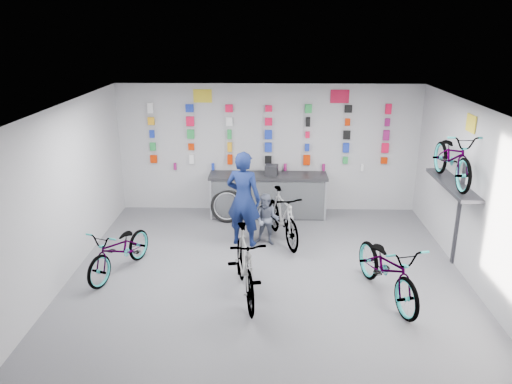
{
  "coord_description": "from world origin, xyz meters",
  "views": [
    {
      "loc": [
        -0.0,
        -7.37,
        4.28
      ],
      "look_at": [
        -0.22,
        1.4,
        1.31
      ],
      "focal_mm": 35.0,
      "sensor_mm": 36.0,
      "label": 1
    }
  ],
  "objects_px": {
    "bike_service": "(283,216)",
    "customer": "(267,220)",
    "counter": "(268,196)",
    "clerk": "(244,199)",
    "bike_center": "(245,264)",
    "bike_left": "(120,249)",
    "bike_right": "(388,268)"
  },
  "relations": [
    {
      "from": "clerk",
      "to": "bike_service",
      "type": "bearing_deg",
      "value": -150.67
    },
    {
      "from": "bike_right",
      "to": "customer",
      "type": "xyz_separation_m",
      "value": [
        -1.97,
        2.03,
        0.01
      ]
    },
    {
      "from": "bike_center",
      "to": "bike_service",
      "type": "bearing_deg",
      "value": 63.35
    },
    {
      "from": "bike_center",
      "to": "bike_left",
      "type": "bearing_deg",
      "value": 151.52
    },
    {
      "from": "clerk",
      "to": "bike_left",
      "type": "bearing_deg",
      "value": 48.87
    },
    {
      "from": "bike_left",
      "to": "bike_right",
      "type": "height_order",
      "value": "bike_right"
    },
    {
      "from": "counter",
      "to": "bike_center",
      "type": "height_order",
      "value": "bike_center"
    },
    {
      "from": "bike_center",
      "to": "bike_service",
      "type": "distance_m",
      "value": 2.32
    },
    {
      "from": "bike_center",
      "to": "bike_right",
      "type": "distance_m",
      "value": 2.32
    },
    {
      "from": "bike_right",
      "to": "clerk",
      "type": "bearing_deg",
      "value": 125.51
    },
    {
      "from": "clerk",
      "to": "customer",
      "type": "height_order",
      "value": "clerk"
    },
    {
      "from": "bike_service",
      "to": "customer",
      "type": "xyz_separation_m",
      "value": [
        -0.32,
        -0.16,
        -0.01
      ]
    },
    {
      "from": "counter",
      "to": "bike_service",
      "type": "distance_m",
      "value": 1.46
    },
    {
      "from": "bike_service",
      "to": "customer",
      "type": "distance_m",
      "value": 0.36
    },
    {
      "from": "bike_service",
      "to": "customer",
      "type": "bearing_deg",
      "value": -171.32
    },
    {
      "from": "counter",
      "to": "clerk",
      "type": "height_order",
      "value": "clerk"
    },
    {
      "from": "counter",
      "to": "bike_service",
      "type": "bearing_deg",
      "value": -78.06
    },
    {
      "from": "bike_center",
      "to": "clerk",
      "type": "distance_m",
      "value": 2.1
    },
    {
      "from": "bike_center",
      "to": "clerk",
      "type": "bearing_deg",
      "value": 83.35
    },
    {
      "from": "bike_service",
      "to": "customer",
      "type": "height_order",
      "value": "bike_service"
    },
    {
      "from": "customer",
      "to": "clerk",
      "type": "bearing_deg",
      "value": -167.54
    },
    {
      "from": "counter",
      "to": "bike_right",
      "type": "bearing_deg",
      "value": -61.66
    },
    {
      "from": "counter",
      "to": "bike_left",
      "type": "relative_size",
      "value": 1.55
    },
    {
      "from": "counter",
      "to": "bike_center",
      "type": "bearing_deg",
      "value": -95.69
    },
    {
      "from": "counter",
      "to": "bike_center",
      "type": "distance_m",
      "value": 3.67
    },
    {
      "from": "bike_right",
      "to": "customer",
      "type": "distance_m",
      "value": 2.83
    },
    {
      "from": "bike_service",
      "to": "clerk",
      "type": "bearing_deg",
      "value": 173.8
    },
    {
      "from": "bike_left",
      "to": "clerk",
      "type": "distance_m",
      "value": 2.57
    },
    {
      "from": "bike_center",
      "to": "bike_service",
      "type": "relative_size",
      "value": 1.07
    },
    {
      "from": "bike_left",
      "to": "bike_right",
      "type": "relative_size",
      "value": 0.87
    },
    {
      "from": "bike_left",
      "to": "bike_right",
      "type": "bearing_deg",
      "value": 11.15
    },
    {
      "from": "counter",
      "to": "clerk",
      "type": "xyz_separation_m",
      "value": [
        -0.48,
        -1.59,
        0.48
      ]
    }
  ]
}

